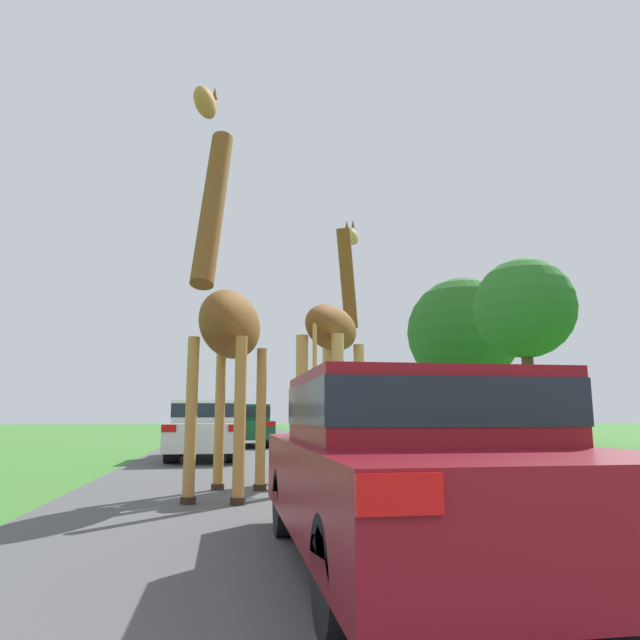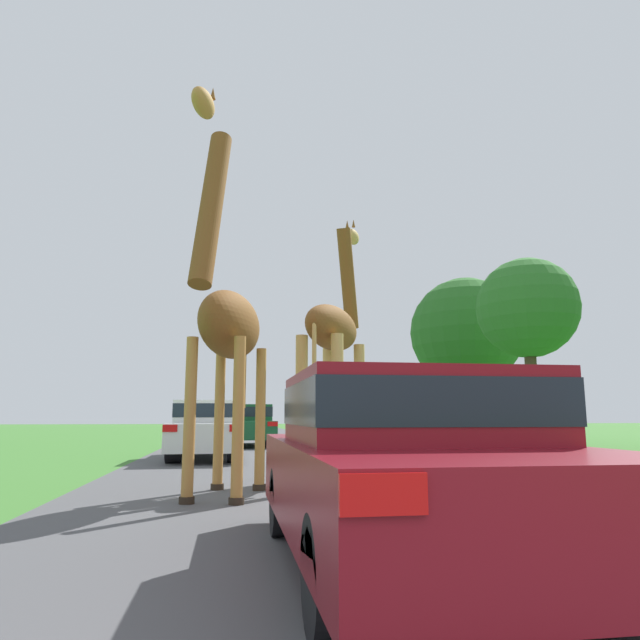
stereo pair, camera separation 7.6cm
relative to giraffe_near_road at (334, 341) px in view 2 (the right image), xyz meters
name	(u,v)px [view 2 (the right image)]	position (x,y,z in m)	size (l,w,h in m)	color
road	(251,437)	(-0.67, 20.13, -2.38)	(6.72, 120.00, 0.00)	#4C4C4F
giraffe_near_road	(334,341)	(0.00, 0.00, 0.00)	(1.70, 2.77, 5.03)	tan
giraffe_companion	(228,320)	(-1.85, -1.87, 0.01)	(1.21, 2.84, 5.16)	#B77F3D
car_lead_maroon	(409,463)	(-0.47, -5.64, -1.65)	(1.84, 4.15, 1.39)	maroon
car_queue_right	(207,428)	(-2.35, 5.36, -1.62)	(1.75, 4.41, 1.46)	silver
car_queue_left	(247,424)	(-1.15, 11.59, -1.60)	(1.90, 4.54, 1.48)	#144C28
tree_left_edge	(527,309)	(9.87, 11.01, 2.91)	(4.01, 4.01, 7.35)	#4C3828
tree_far_right	(466,333)	(10.33, 18.14, 2.98)	(5.77, 5.77, 8.26)	#4C3828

